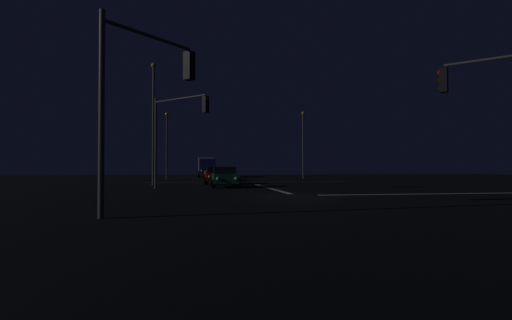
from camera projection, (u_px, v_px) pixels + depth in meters
name	position (u px, v px, depth m)	size (l,w,h in m)	color
ground	(296.00, 196.00, 20.76)	(120.00, 120.00, 0.10)	black
stop_line_north	(269.00, 188.00, 28.42)	(0.35, 13.23, 0.01)	white
centre_line_ns	(247.00, 182.00, 39.87)	(22.00, 0.15, 0.01)	yellow
crosswalk_bar_east	(430.00, 194.00, 22.00)	(13.23, 0.40, 0.01)	white
sedan_green	(225.00, 177.00, 29.60)	(2.02, 4.33, 1.57)	#14512D
sedan_red	(216.00, 175.00, 35.27)	(2.02, 4.33, 1.57)	maroon
sedan_black	(214.00, 174.00, 41.63)	(2.02, 4.33, 1.57)	black
sedan_silver	(213.00, 173.00, 47.62)	(2.02, 4.33, 1.57)	#B7B7BC
sedan_orange	(211.00, 173.00, 53.78)	(2.02, 4.33, 1.57)	#C66014
box_truck	(207.00, 166.00, 60.47)	(2.68, 8.28, 3.08)	navy
traffic_signal_se	(511.00, 97.00, 15.15)	(3.30, 3.30, 6.19)	#4C4C51
traffic_signal_nw	(176.00, 124.00, 26.41)	(3.76, 3.76, 6.48)	#4C4C51
traffic_signal_sw	(144.00, 84.00, 12.75)	(2.85, 2.85, 6.23)	#4C4C51
streetlamp_left_far	(167.00, 140.00, 48.44)	(0.44, 0.44, 8.43)	#424247
streetlamp_left_near	(153.00, 116.00, 32.66)	(0.44, 0.44, 10.39)	#424247
streetlamp_right_far	(303.00, 140.00, 51.24)	(0.44, 0.44, 8.94)	#424247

